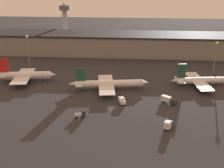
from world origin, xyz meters
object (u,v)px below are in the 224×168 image
at_px(service_vehicle_4, 122,101).
at_px(control_tower, 65,20).
at_px(airplane_1, 109,84).
at_px(service_vehicle_1, 168,125).
at_px(service_vehicle_2, 80,114).
at_px(service_vehicle_3, 168,100).
at_px(airplane_2, 200,81).
at_px(airplane_0, 25,75).

bearing_deg(service_vehicle_4, control_tower, -173.24).
relative_size(airplane_1, service_vehicle_1, 8.83).
distance_m(airplane_1, service_vehicle_2, 35.54).
relative_size(service_vehicle_3, service_vehicle_4, 1.36).
height_order(airplane_2, service_vehicle_3, airplane_2).
distance_m(service_vehicle_2, service_vehicle_3, 45.24).
height_order(service_vehicle_2, control_tower, control_tower).
bearing_deg(control_tower, airplane_0, -90.94).
xyz_separation_m(airplane_2, service_vehicle_3, (-20.73, -25.36, -1.26)).
bearing_deg(control_tower, airplane_2, -44.33).
bearing_deg(airplane_0, service_vehicle_2, -53.89).
distance_m(airplane_1, service_vehicle_4, 20.04).
bearing_deg(service_vehicle_3, airplane_0, -159.29).
xyz_separation_m(service_vehicle_1, service_vehicle_2, (-38.44, 7.02, -0.37)).
bearing_deg(service_vehicle_4, service_vehicle_2, -66.21).
bearing_deg(service_vehicle_3, service_vehicle_4, -136.48).
bearing_deg(service_vehicle_3, airplane_1, -169.23).
height_order(airplane_1, service_vehicle_2, airplane_1).
bearing_deg(control_tower, service_vehicle_1, -62.49).
distance_m(airplane_0, control_tower, 102.33).
relative_size(airplane_2, service_vehicle_2, 6.81).
bearing_deg(service_vehicle_2, service_vehicle_4, 17.56).
distance_m(service_vehicle_1, service_vehicle_3, 25.80).
xyz_separation_m(service_vehicle_1, service_vehicle_3, (2.78, 25.65, -0.13)).
height_order(service_vehicle_1, control_tower, control_tower).
height_order(service_vehicle_3, service_vehicle_4, service_vehicle_3).
height_order(airplane_0, service_vehicle_3, airplane_0).
xyz_separation_m(service_vehicle_2, service_vehicle_3, (41.22, 18.64, 0.25)).
relative_size(airplane_0, control_tower, 1.01).
height_order(airplane_2, service_vehicle_4, airplane_2).
xyz_separation_m(airplane_0, airplane_2, (103.56, 1.18, -0.63)).
xyz_separation_m(service_vehicle_1, control_tower, (-78.40, 150.57, 19.71)).
bearing_deg(airplane_0, service_vehicle_1, -39.98).
bearing_deg(airplane_0, airplane_2, -7.42).
distance_m(airplane_1, service_vehicle_1, 50.19).
bearing_deg(airplane_2, service_vehicle_1, -122.82).
bearing_deg(service_vehicle_4, airplane_1, -173.03).
height_order(airplane_2, service_vehicle_1, airplane_2).
xyz_separation_m(service_vehicle_2, control_tower, (-39.96, 143.55, 20.09)).
relative_size(service_vehicle_4, control_tower, 0.15).
bearing_deg(service_vehicle_4, airplane_0, -131.91).
bearing_deg(airplane_1, airplane_2, 2.63).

